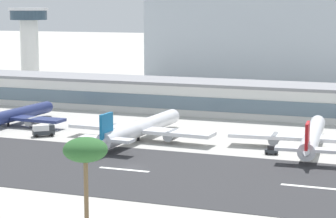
{
  "coord_description": "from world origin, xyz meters",
  "views": [
    {
      "loc": [
        59.88,
        -136.05,
        36.19
      ],
      "look_at": [
        -6.86,
        40.59,
        7.12
      ],
      "focal_mm": 71.96,
      "sensor_mm": 36.0,
      "label": 1
    }
  ],
  "objects_px": {
    "service_box_truck_0": "(43,130)",
    "palm_tree_1": "(85,151)",
    "control_tower": "(29,37)",
    "airliner_blue_tail_gate_1": "(139,129)",
    "airliner_gold_tail_gate_0": "(8,117)",
    "airliner_red_tail_gate_2": "(312,137)",
    "terminal_building": "(196,96)",
    "distant_hotel_block": "(256,38)",
    "service_baggage_tug_1": "(271,150)"
  },
  "relations": [
    {
      "from": "distant_hotel_block",
      "to": "airliner_blue_tail_gate_1",
      "type": "height_order",
      "value": "distant_hotel_block"
    },
    {
      "from": "control_tower",
      "to": "palm_tree_1",
      "type": "xyz_separation_m",
      "value": [
        114.05,
        -165.29,
        -8.81
      ]
    },
    {
      "from": "airliner_gold_tail_gate_0",
      "to": "airliner_red_tail_gate_2",
      "type": "bearing_deg",
      "value": -88.25
    },
    {
      "from": "terminal_building",
      "to": "control_tower",
      "type": "bearing_deg",
      "value": 156.5
    },
    {
      "from": "terminal_building",
      "to": "airliner_blue_tail_gate_1",
      "type": "xyz_separation_m",
      "value": [
        1.18,
        -52.8,
        -2.2
      ]
    },
    {
      "from": "service_baggage_tug_1",
      "to": "palm_tree_1",
      "type": "relative_size",
      "value": 0.21
    },
    {
      "from": "airliner_red_tail_gate_2",
      "to": "airliner_blue_tail_gate_1",
      "type": "bearing_deg",
      "value": 91.8
    },
    {
      "from": "airliner_gold_tail_gate_0",
      "to": "service_baggage_tug_1",
      "type": "bearing_deg",
      "value": -94.61
    },
    {
      "from": "airliner_blue_tail_gate_1",
      "to": "palm_tree_1",
      "type": "relative_size",
      "value": 3.03
    },
    {
      "from": "airliner_gold_tail_gate_0",
      "to": "service_box_truck_0",
      "type": "relative_size",
      "value": 7.23
    },
    {
      "from": "control_tower",
      "to": "airliner_blue_tail_gate_1",
      "type": "distance_m",
      "value": 131.38
    },
    {
      "from": "terminal_building",
      "to": "service_box_truck_0",
      "type": "relative_size",
      "value": 33.22
    },
    {
      "from": "service_box_truck_0",
      "to": "palm_tree_1",
      "type": "bearing_deg",
      "value": -95.06
    },
    {
      "from": "airliner_red_tail_gate_2",
      "to": "service_box_truck_0",
      "type": "height_order",
      "value": "airliner_red_tail_gate_2"
    },
    {
      "from": "airliner_red_tail_gate_2",
      "to": "palm_tree_1",
      "type": "distance_m",
      "value": 82.41
    },
    {
      "from": "control_tower",
      "to": "airliner_gold_tail_gate_0",
      "type": "height_order",
      "value": "control_tower"
    },
    {
      "from": "distant_hotel_block",
      "to": "airliner_blue_tail_gate_1",
      "type": "relative_size",
      "value": 2.08
    },
    {
      "from": "terminal_building",
      "to": "distant_hotel_block",
      "type": "relative_size",
      "value": 2.01
    },
    {
      "from": "control_tower",
      "to": "airliner_blue_tail_gate_1",
      "type": "xyz_separation_m",
      "value": [
        91.63,
        -92.12,
        -19.41
      ]
    },
    {
      "from": "terminal_building",
      "to": "airliner_gold_tail_gate_0",
      "type": "height_order",
      "value": "terminal_building"
    },
    {
      "from": "control_tower",
      "to": "service_baggage_tug_1",
      "type": "distance_m",
      "value": 162.13
    },
    {
      "from": "palm_tree_1",
      "to": "airliner_blue_tail_gate_1",
      "type": "bearing_deg",
      "value": 107.03
    },
    {
      "from": "terminal_building",
      "to": "airliner_blue_tail_gate_1",
      "type": "height_order",
      "value": "terminal_building"
    },
    {
      "from": "control_tower",
      "to": "service_box_truck_0",
      "type": "xyz_separation_m",
      "value": [
        64.19,
        -95.65,
        -20.84
      ]
    },
    {
      "from": "distant_hotel_block",
      "to": "airliner_gold_tail_gate_0",
      "type": "height_order",
      "value": "distant_hotel_block"
    },
    {
      "from": "airliner_blue_tail_gate_1",
      "to": "palm_tree_1",
      "type": "height_order",
      "value": "palm_tree_1"
    },
    {
      "from": "service_baggage_tug_1",
      "to": "airliner_red_tail_gate_2",
      "type": "bearing_deg",
      "value": -139.51
    },
    {
      "from": "service_baggage_tug_1",
      "to": "service_box_truck_0",
      "type": "bearing_deg",
      "value": -7.17
    },
    {
      "from": "airliner_blue_tail_gate_1",
      "to": "palm_tree_1",
      "type": "xyz_separation_m",
      "value": [
        22.41,
        -73.17,
        10.59
      ]
    },
    {
      "from": "terminal_building",
      "to": "distant_hotel_block",
      "type": "height_order",
      "value": "distant_hotel_block"
    },
    {
      "from": "airliner_blue_tail_gate_1",
      "to": "airliner_red_tail_gate_2",
      "type": "bearing_deg",
      "value": -80.34
    },
    {
      "from": "palm_tree_1",
      "to": "service_box_truck_0",
      "type": "bearing_deg",
      "value": 125.6
    },
    {
      "from": "airliner_red_tail_gate_2",
      "to": "terminal_building",
      "type": "bearing_deg",
      "value": 39.81
    },
    {
      "from": "distant_hotel_block",
      "to": "service_box_truck_0",
      "type": "bearing_deg",
      "value": -98.31
    },
    {
      "from": "distant_hotel_block",
      "to": "service_baggage_tug_1",
      "type": "xyz_separation_m",
      "value": [
        41.67,
        -157.56,
        -19.85
      ]
    },
    {
      "from": "terminal_building",
      "to": "airliner_red_tail_gate_2",
      "type": "relative_size",
      "value": 4.3
    },
    {
      "from": "distant_hotel_block",
      "to": "service_box_truck_0",
      "type": "xyz_separation_m",
      "value": [
        -22.95,
        -157.14,
        -19.11
      ]
    },
    {
      "from": "airliner_red_tail_gate_2",
      "to": "service_baggage_tug_1",
      "type": "bearing_deg",
      "value": 132.59
    },
    {
      "from": "distant_hotel_block",
      "to": "terminal_building",
      "type": "bearing_deg",
      "value": -88.11
    },
    {
      "from": "terminal_building",
      "to": "service_baggage_tug_1",
      "type": "bearing_deg",
      "value": -55.95
    },
    {
      "from": "terminal_building",
      "to": "control_tower",
      "type": "relative_size",
      "value": 5.76
    },
    {
      "from": "airliner_red_tail_gate_2",
      "to": "service_box_truck_0",
      "type": "xyz_separation_m",
      "value": [
        -73.06,
        -8.71,
        -1.35
      ]
    },
    {
      "from": "airliner_blue_tail_gate_1",
      "to": "airliner_red_tail_gate_2",
      "type": "height_order",
      "value": "airliner_blue_tail_gate_1"
    },
    {
      "from": "airliner_blue_tail_gate_1",
      "to": "palm_tree_1",
      "type": "distance_m",
      "value": 77.25
    },
    {
      "from": "service_box_truck_0",
      "to": "palm_tree_1",
      "type": "distance_m",
      "value": 86.49
    },
    {
      "from": "control_tower",
      "to": "service_baggage_tug_1",
      "type": "bearing_deg",
      "value": -36.72
    },
    {
      "from": "distant_hotel_block",
      "to": "airliner_red_tail_gate_2",
      "type": "xyz_separation_m",
      "value": [
        50.11,
        -148.43,
        -17.76
      ]
    },
    {
      "from": "distant_hotel_block",
      "to": "service_baggage_tug_1",
      "type": "distance_m",
      "value": 164.19
    },
    {
      "from": "airliner_gold_tail_gate_0",
      "to": "airliner_blue_tail_gate_1",
      "type": "relative_size",
      "value": 0.91
    },
    {
      "from": "control_tower",
      "to": "distant_hotel_block",
      "type": "height_order",
      "value": "distant_hotel_block"
    }
  ]
}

